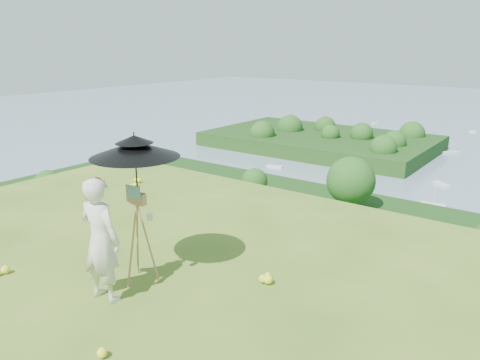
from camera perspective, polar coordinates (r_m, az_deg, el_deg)
The scene contains 5 objects.
peninsula at distance 178.60m, azimuth 9.75°, elevation 5.53°, with size 90.00×60.00×12.00m, color #0F3811, non-canonical shape.
painter at distance 6.29m, azimuth -16.63°, elevation -7.00°, with size 0.61×0.40×1.67m, color silver.
field_easel at distance 6.67m, azimuth -12.24°, elevation -6.44°, with size 0.54×0.54×1.43m, color #90623C, non-canonical shape.
sun_umbrella at distance 6.39m, azimuth -12.57°, elevation 1.49°, with size 1.20×1.20×0.96m, color black, non-canonical shape.
painter_cap at distance 6.03m, azimuth -17.23°, elevation -0.08°, with size 0.18×0.22×0.10m, color #E17B83, non-canonical shape.
Camera 1 is at (3.89, -1.96, 3.24)m, focal length 35.00 mm.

